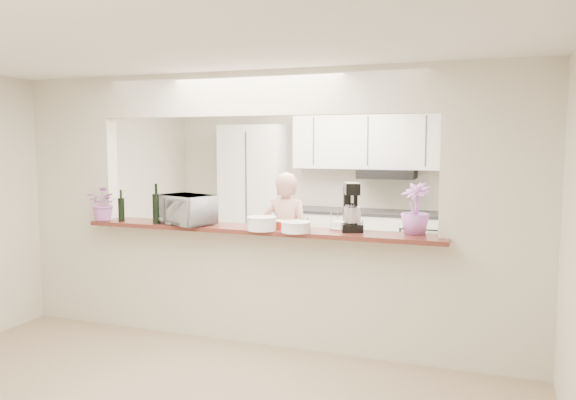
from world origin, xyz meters
The scene contains 19 objects.
floor centered at (0.00, 0.00, 0.00)m, with size 6.00×6.00×0.00m, color tan.
tile_overlay centered at (0.00, 1.55, 0.01)m, with size 5.00×2.90×0.01m, color beige.
partition centered at (0.00, 0.00, 1.48)m, with size 5.00×0.15×2.50m.
bar_counter centered at (0.00, 0.00, 0.58)m, with size 3.40×0.38×1.09m.
kitchen_cabinets centered at (-0.19, 2.72, 0.97)m, with size 3.15×0.62×2.25m.
refrigerator centered at (2.05, 2.65, 0.85)m, with size 0.75×0.70×1.70m, color #A1A2A6.
flower_left centered at (-1.60, -0.15, 1.26)m, with size 0.31×0.27×0.35m, color pink.
wine_bottle_a centered at (-1.40, -0.15, 1.21)m, with size 0.06×0.06×0.31m.
wine_bottle_b centered at (-1.00, -0.15, 1.24)m, with size 0.08×0.08×0.38m.
toaster_oven centered at (-0.70, -0.10, 1.23)m, with size 0.51×0.34×0.28m, color #A3A3A7.
serving_bowls centered at (-0.70, 0.05, 1.20)m, with size 0.30×0.30×0.22m, color white.
plate_stack_a centered at (0.10, -0.19, 1.15)m, with size 0.26×0.26×0.12m.
plate_stack_b centered at (0.42, -0.19, 1.14)m, with size 0.26×0.26×0.09m.
red_bowl centered at (0.20, -0.03, 1.12)m, with size 0.15×0.15×0.07m, color maroon.
tan_bowl centered at (0.19, -0.03, 1.12)m, with size 0.15×0.15×0.07m, color #C7B48C.
utensil_caddy centered at (0.80, 0.05, 1.19)m, with size 0.27×0.20×0.23m.
stand_mixer centered at (0.85, 0.06, 1.28)m, with size 0.27×0.33×0.42m.
flower_right centered at (1.40, 0.05, 1.31)m, with size 0.24×0.24×0.44m, color #CB72D3.
person centered at (-0.18, 1.20, 0.76)m, with size 0.55×0.36×1.52m, color #D7998C.
Camera 1 is at (1.97, -4.72, 1.87)m, focal length 35.00 mm.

